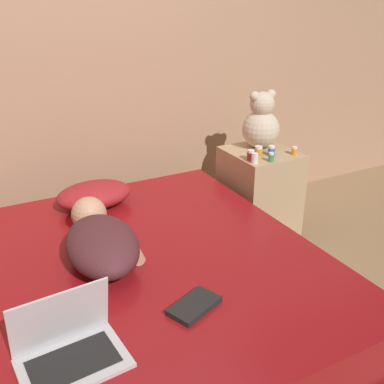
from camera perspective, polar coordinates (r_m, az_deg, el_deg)
ground_plane at (r=2.47m, az=-5.76°, el=-17.53°), size 12.00×12.00×0.00m
wall_back at (r=3.05m, az=-16.11°, el=16.85°), size 8.00×0.06×2.60m
bed at (r=2.32m, az=-6.00°, el=-13.33°), size 1.69×1.90×0.46m
nightstand at (r=3.21m, az=8.49°, el=-0.34°), size 0.44×0.47×0.65m
pillow at (r=2.73m, az=-12.32°, el=-0.35°), size 0.45×0.30×0.15m
person_lying at (r=2.20m, az=-11.54°, el=-5.94°), size 0.39×0.73×0.19m
laptop at (r=1.69m, az=-15.40°, el=-18.34°), size 0.38×0.28×0.25m
teddy_bear at (r=3.13m, az=8.77°, el=8.63°), size 0.26×0.26×0.39m
bottle_orange at (r=3.06m, az=12.88°, el=5.13°), size 0.04×0.04×0.06m
bottle_red at (r=2.90m, az=7.47°, el=4.65°), size 0.05×0.05×0.07m
bottle_blue at (r=3.01m, az=10.06°, el=5.17°), size 0.05×0.05×0.07m
bottle_green at (r=2.90m, az=10.02°, el=4.37°), size 0.04×0.04×0.06m
bottle_white at (r=2.85m, az=7.96°, el=4.25°), size 0.04×0.04×0.07m
bottle_amber at (r=2.98m, az=8.44°, el=5.12°), size 0.05×0.05×0.07m
book at (r=1.87m, az=0.30°, el=-14.23°), size 0.25×0.20×0.02m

